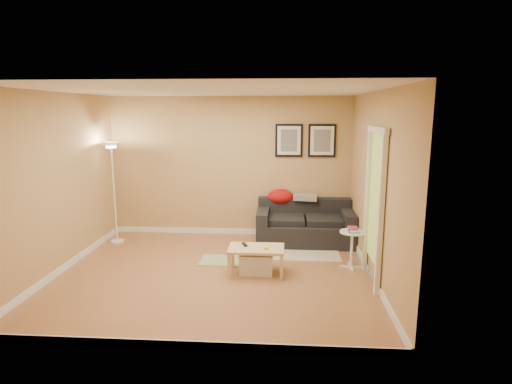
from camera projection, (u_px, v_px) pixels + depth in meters
The scene contains 25 objects.
floor at pixel (215, 273), 6.07m from camera, with size 4.50×4.50×0.00m, color #975D41.
ceiling at pixel (211, 90), 5.57m from camera, with size 4.50×4.50×0.00m, color white.
wall_back at pixel (231, 167), 7.78m from camera, with size 4.50×4.50×0.00m, color tan.
wall_front at pixel (177, 223), 3.86m from camera, with size 4.50×4.50×0.00m, color tan.
wall_left at pixel (58, 184), 5.96m from camera, with size 4.00×4.00×0.00m, color tan.
wall_right at pixel (376, 187), 5.67m from camera, with size 4.00×4.00×0.00m, color tan.
baseboard_back at pixel (231, 231), 8.01m from camera, with size 4.50×0.02×0.10m, color white.
baseboard_front at pixel (182, 345), 4.11m from camera, with size 4.50×0.02×0.10m, color white.
baseboard_left at pixel (66, 266), 6.20m from camera, with size 0.02×4.00×0.10m, color white.
baseboard_right at pixel (370, 274), 5.91m from camera, with size 0.02×4.00×0.10m, color white.
sofa at pixel (305, 222), 7.40m from camera, with size 1.70×0.90×0.75m, color black, non-canonical shape.
red_throw at pixel (281, 197), 7.68m from camera, with size 0.48×0.36×0.28m, color red, non-canonical shape.
plaid_throw at pixel (305, 197), 7.59m from camera, with size 0.42×0.26×0.10m, color tan, non-canonical shape.
framed_print_left at pixel (289, 140), 7.59m from camera, with size 0.50×0.04×0.60m, color black, non-canonical shape.
framed_print_right at pixel (322, 141), 7.55m from camera, with size 0.50×0.04×0.60m, color black, non-canonical shape.
area_rug at pixel (301, 252), 6.95m from camera, with size 1.25×0.85×0.01m, color #BEB497.
green_runner at pixel (223, 260), 6.57m from camera, with size 0.70×0.50×0.01m, color #668C4C.
coffee_table at pixel (256, 261), 6.01m from camera, with size 0.80×0.49×0.40m, color beige, non-canonical shape.
remote_control at pixel (244, 244), 6.07m from camera, with size 0.05×0.16×0.02m, color black.
tape_roll at pixel (266, 248), 5.89m from camera, with size 0.07×0.07×0.03m, color yellow.
storage_bin at pixel (256, 263), 6.05m from camera, with size 0.49×0.36×0.30m, color white, non-canonical shape.
side_table at pixel (351, 250), 6.22m from camera, with size 0.37×0.37×0.57m, color white, non-canonical shape.
book_stack at pixel (353, 229), 6.15m from camera, with size 0.16×0.21×0.07m, color teal, non-canonical shape.
floor_lamp at pixel (114, 196), 7.35m from camera, with size 0.24×0.24×1.81m, color white, non-canonical shape.
doorway at pixel (373, 210), 5.58m from camera, with size 0.12×1.01×2.13m, color white, non-canonical shape.
Camera 1 is at (0.98, -5.68, 2.32)m, focal length 29.14 mm.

